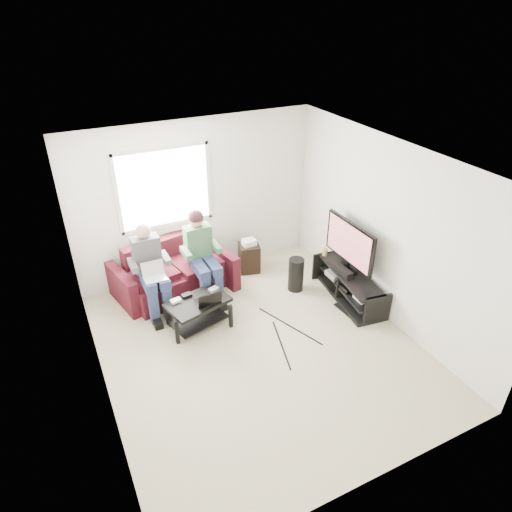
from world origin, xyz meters
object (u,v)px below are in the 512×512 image
at_px(tv_stand, 349,287).
at_px(tv, 350,244).
at_px(end_table, 249,257).
at_px(subwoofer, 296,274).
at_px(sofa, 173,274).
at_px(coffee_table, 198,308).

xyz_separation_m(tv_stand, tv, (-0.00, 0.10, 0.72)).
bearing_deg(tv_stand, end_table, 125.50).
relative_size(tv_stand, subwoofer, 2.63).
bearing_deg(subwoofer, sofa, 154.69).
bearing_deg(tv, sofa, 150.94).
height_order(subwoofer, end_table, end_table).
bearing_deg(coffee_table, tv, -7.30).
relative_size(subwoofer, end_table, 0.94).
relative_size(sofa, end_table, 3.26).
bearing_deg(end_table, tv_stand, -54.50).
bearing_deg(tv_stand, coffee_table, 170.31).
distance_m(sofa, coffee_table, 1.02).
bearing_deg(tv_stand, sofa, 149.16).
relative_size(tv, subwoofer, 1.97).
bearing_deg(end_table, subwoofer, -64.05).
bearing_deg(coffee_table, end_table, 38.78).
distance_m(sofa, tv, 2.79).
relative_size(tv_stand, tv, 1.33).
bearing_deg(subwoofer, end_table, 115.95).
xyz_separation_m(coffee_table, subwoofer, (1.72, 0.19, -0.04)).
bearing_deg(tv, subwoofer, 141.48).
bearing_deg(end_table, sofa, -179.00).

